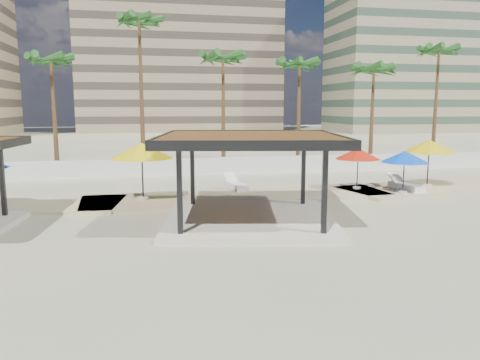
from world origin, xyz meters
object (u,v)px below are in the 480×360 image
at_px(pavilion_central, 250,170).
at_px(lounger_b, 236,185).
at_px(lounger_c, 405,186).
at_px(umbrella_c, 358,154).

distance_m(pavilion_central, lounger_b, 7.22).
distance_m(lounger_b, lounger_c, 9.50).
height_order(pavilion_central, lounger_b, pavilion_central).
distance_m(umbrella_c, lounger_b, 7.10).
bearing_deg(umbrella_c, pavilion_central, -143.17).
xyz_separation_m(lounger_b, lounger_c, (9.22, -2.27, 0.02)).
bearing_deg(pavilion_central, lounger_b, 94.69).
height_order(lounger_b, lounger_c, lounger_c).
bearing_deg(lounger_c, lounger_b, 64.01).
bearing_deg(pavilion_central, lounger_c, 35.74).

